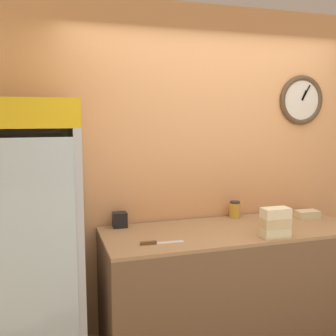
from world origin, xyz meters
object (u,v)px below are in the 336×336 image
Objects in this scene: sandwich_stack_top at (276,213)px; chefs_knife at (156,243)px; sandwich_flat_left at (307,214)px; beverage_cooler at (32,229)px; condiment_jar at (235,210)px; sandwich_stack_middle at (276,223)px; sandwich_stack_bottom at (275,233)px; napkin_dispenser at (120,220)px; sandwich_flat_right at (275,222)px.

chefs_knife is (-0.86, 0.12, -0.17)m from sandwich_stack_top.
sandwich_stack_top is at bearing -145.19° from sandwich_flat_left.
beverage_cooler reaches higher than condiment_jar.
sandwich_stack_middle is 1.03× the size of sandwich_stack_top.
sandwich_stack_bottom is 0.07m from sandwich_stack_middle.
beverage_cooler reaches higher than sandwich_stack_middle.
napkin_dispenser is at bearing 109.01° from chefs_knife.
condiment_jar is (-0.02, 0.59, -0.11)m from sandwich_stack_top.
sandwich_flat_left is 1.61m from napkin_dispenser.
sandwich_stack_middle reaches higher than sandwich_stack_bottom.
sandwich_stack_bottom is at bearing -122.92° from sandwich_flat_right.
condiment_jar reaches higher than chefs_knife.
sandwich_stack_bottom is at bearing -87.84° from condiment_jar.
sandwich_stack_middle is at bearing -87.84° from condiment_jar.
sandwich_stack_bottom reaches higher than chefs_knife.
beverage_cooler is 9.87× the size of sandwich_flat_left.
napkin_dispenser is at bearing 172.89° from sandwich_flat_left.
beverage_cooler is at bearing 167.40° from sandwich_stack_bottom.
sandwich_stack_bottom reaches higher than sandwich_flat_left.
napkin_dispenser is (-1.00, 0.00, -0.01)m from condiment_jar.
chefs_knife is (-0.86, 0.12, -0.10)m from sandwich_stack_middle.
beverage_cooler is at bearing 167.40° from sandwich_stack_middle.
sandwich_flat_left is at bearing 10.92° from chefs_knife.
beverage_cooler reaches higher than sandwich_stack_bottom.
sandwich_flat_left is 1.46m from chefs_knife.
chefs_knife is (-1.01, -0.12, -0.03)m from sandwich_flat_right.
napkin_dispenser is at bearing 149.88° from sandwich_stack_bottom.
beverage_cooler is 1.71m from sandwich_stack_middle.
sandwich_stack_top is 0.71m from sandwich_flat_left.
beverage_cooler is 9.64× the size of sandwich_flat_right.
condiment_jar is (-0.02, 0.59, -0.04)m from sandwich_stack_middle.
sandwich_flat_right is 1.02m from chefs_knife.
sandwich_stack_middle reaches higher than sandwich_flat_left.
sandwich_stack_middle is at bearing 0.00° from sandwich_stack_top.
sandwich_stack_middle reaches higher than chefs_knife.
sandwich_stack_middle reaches higher than sandwich_flat_right.
sandwich_stack_bottom is 1.06× the size of sandwich_flat_left.
sandwich_stack_bottom is at bearing 0.00° from sandwich_stack_middle.
condiment_jar is at bearing 161.60° from sandwich_flat_left.
sandwich_stack_top is 0.89m from chefs_knife.
beverage_cooler is 0.86m from chefs_knife.
sandwich_stack_middle is at bearing -122.92° from sandwich_flat_right.
sandwich_stack_middle is at bearing 0.00° from sandwich_stack_bottom.
sandwich_stack_middle is at bearing -145.19° from sandwich_flat_left.
sandwich_stack_middle is 1.19m from napkin_dispenser.
condiment_jar is at bearing -0.11° from napkin_dispenser.
sandwich_flat_right is at bearing 6.58° from chefs_knife.
condiment_jar is at bearing 92.16° from sandwich_stack_middle.
beverage_cooler reaches higher than sandwich_flat_left.
condiment_jar is at bearing 7.55° from beverage_cooler.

